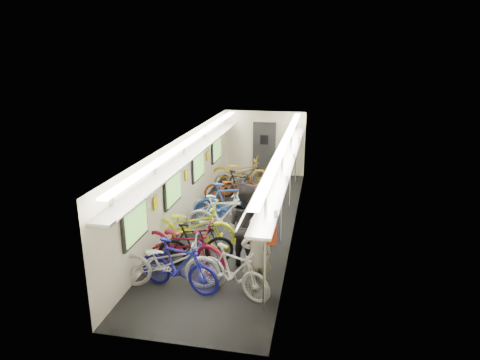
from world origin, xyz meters
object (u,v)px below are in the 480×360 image
at_px(passenger_mid, 246,225).
at_px(backpack, 270,234).
at_px(passenger_near, 257,256).
at_px(bicycle_1, 179,266).
at_px(bicycle_0, 168,262).

height_order(passenger_mid, backpack, passenger_mid).
height_order(passenger_near, backpack, passenger_near).
height_order(bicycle_1, backpack, backpack).
bearing_deg(backpack, passenger_mid, 117.86).
bearing_deg(passenger_mid, bicycle_1, 75.92).
distance_m(bicycle_1, passenger_mid, 1.76).
bearing_deg(passenger_mid, backpack, 146.32).
xyz_separation_m(passenger_mid, backpack, (0.65, -1.11, 0.34)).
xyz_separation_m(bicycle_0, passenger_near, (1.77, 0.06, 0.29)).
bearing_deg(bicycle_0, bicycle_1, -114.36).
bearing_deg(bicycle_0, passenger_mid, -54.82).
distance_m(bicycle_0, bicycle_1, 0.26).
height_order(passenger_near, passenger_mid, passenger_mid).
relative_size(bicycle_0, backpack, 5.49).
height_order(bicycle_0, bicycle_1, bicycle_0).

